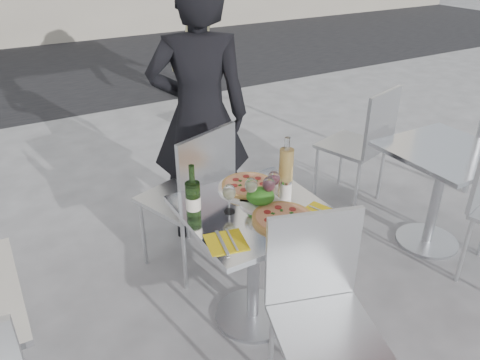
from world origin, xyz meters
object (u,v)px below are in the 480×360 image
salad_plate (260,197)px  napkin_right (319,214)px  chair_near (320,301)px  chair_far (194,190)px  woman_diner (200,117)px  carafe (286,166)px  wineglass_white_a (229,193)px  side_chair_rfar (365,138)px  wineglass_red_b (274,179)px  pizza_near (283,218)px  wineglass_red_a (269,185)px  side_table_right (441,177)px  wine_bottle (193,199)px  pedestrian_b (192,32)px  pizza_far (248,186)px  napkin_left (226,242)px  wineglass_white_b (251,186)px  main_table (254,242)px  sugar_shaker (286,189)px

salad_plate → napkin_right: bearing=-50.3°
chair_near → napkin_right: chair_near is taller
chair_far → woman_diner: bearing=-141.2°
carafe → napkin_right: (-0.03, -0.34, -0.11)m
chair_near → wineglass_white_a: chair_near is taller
side_chair_rfar → wineglass_white_a: size_ratio=6.31×
wineglass_white_a → wineglass_red_b: (0.28, 0.01, 0.00)m
pizza_near → wineglass_red_a: wineglass_red_a is taller
wineglass_red_a → pizza_near: bearing=-98.3°
side_table_right → napkin_right: bearing=-170.4°
woman_diner → wine_bottle: 0.99m
chair_far → pedestrian_b: size_ratio=0.56×
side_table_right → napkin_right: napkin_right is taller
pizza_far → wineglass_white_a: (-0.21, -0.16, 0.09)m
pedestrian_b → side_chair_rfar: bearing=43.7°
woman_diner → wineglass_red_b: size_ratio=11.73×
wineglass_red_a → napkin_left: size_ratio=0.74×
salad_plate → napkin_right: 0.32m
pizza_near → carafe: 0.38m
chair_far → side_chair_rfar: chair_far is taller
napkin_left → chair_near: bearing=-42.9°
wineglass_white_b → wineglass_white_a: bearing=-177.9°
main_table → side_table_right: same height
chair_near → wineglass_red_a: size_ratio=6.12×
side_table_right → wineglass_white_b: wineglass_white_b is taller
pedestrian_b → pizza_near: size_ratio=5.94×
main_table → chair_far: size_ratio=0.73×
chair_far → wineglass_white_b: 0.60m
wineglass_red_b → wineglass_red_a: bearing=-144.3°
sugar_shaker → wine_bottle: bearing=173.2°
napkin_right → salad_plate: bearing=111.5°
wineglass_white_a → wineglass_red_a: size_ratio=1.00×
main_table → napkin_left: bearing=-145.2°
napkin_right → main_table: bearing=122.4°
wineglass_white_b → pedestrian_b: bearing=69.7°
chair_far → sugar_shaker: (0.29, -0.56, 0.20)m
wine_bottle → carafe: wine_bottle is taller
main_table → sugar_shaker: (0.21, 0.01, 0.26)m
side_chair_rfar → pizza_far: side_chair_rfar is taller
pedestrian_b → pizza_far: (-1.27, -3.50, -0.15)m
side_chair_rfar → wineglass_white_b: size_ratio=6.31×
pizza_far → napkin_left: 0.53m
pizza_far → carafe: 0.24m
salad_plate → wineglass_red_a: bearing=-29.9°
napkin_left → pedestrian_b: bearing=79.4°
pedestrian_b → pizza_near: pedestrian_b is taller
woman_diner → pizza_near: size_ratio=5.97×
napkin_right → wineglass_red_a: bearing=108.5°
chair_far → napkin_left: (-0.19, -0.76, 0.15)m
wine_bottle → napkin_left: wine_bottle is taller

